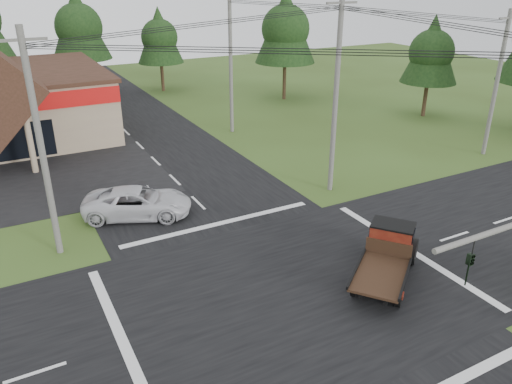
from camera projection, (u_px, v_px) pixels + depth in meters
ground at (288, 291)px, 21.16m from camera, size 120.00×120.00×0.00m
road_ns at (288, 291)px, 21.16m from camera, size 12.00×120.00×0.02m
road_ew at (288, 291)px, 21.16m from camera, size 120.00×12.00×0.02m
utility_pole_nw at (41, 146)px, 21.96m from camera, size 2.00×0.30×10.50m
utility_pole_ne at (336, 96)px, 28.69m from camera, size 2.00×0.30×11.50m
utility_pole_far at (497, 83)px, 35.02m from camera, size 2.00×0.30×10.20m
utility_pole_n at (231, 63)px, 40.02m from camera, size 2.00×0.30×11.20m
tree_row_d at (78, 24)px, 52.00m from camera, size 6.16×6.16×11.11m
tree_row_e at (159, 36)px, 54.40m from camera, size 5.04×5.04×9.09m
tree_side_ne at (286, 26)px, 50.13m from camera, size 6.16×6.16×11.11m
tree_side_e_near at (432, 50)px, 44.48m from camera, size 5.04×5.04×9.09m
antique_flatbed_truck at (386, 258)px, 21.47m from camera, size 5.60×5.01×2.29m
white_pickup at (138, 202)px, 27.39m from camera, size 6.41×4.82×1.62m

